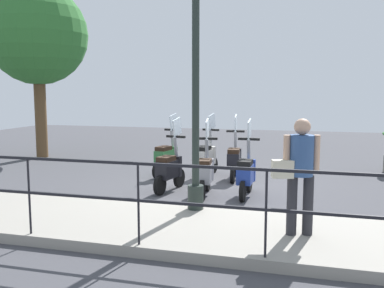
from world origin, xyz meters
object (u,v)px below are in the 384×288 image
lamp_post_near (196,88)px  scooter_near_0 (246,173)px  scooter_near_1 (205,172)px  scooter_far_0 (234,159)px  tree_large (37,36)px  scooter_far_2 (167,157)px  scooter_near_2 (170,168)px  scooter_far_1 (206,157)px  pedestrian_with_bag (300,168)px

lamp_post_near → scooter_near_0: (1.64, -0.61, -1.66)m
scooter_near_1 → lamp_post_near: bearing=-178.6°
scooter_far_0 → tree_large: bearing=69.6°
scooter_far_2 → scooter_near_2: bearing=-145.9°
scooter_near_0 → scooter_far_1: (1.84, 1.27, 0.00)m
pedestrian_with_bag → scooter_near_1: size_ratio=1.03×
tree_large → scooter_near_2: (-3.35, -5.38, -3.31)m
lamp_post_near → scooter_far_1: lamp_post_near is taller
tree_large → scooter_near_2: 7.15m
lamp_post_near → scooter_far_2: bearing=26.4°
scooter_far_0 → scooter_far_1: (0.24, 0.75, 0.00)m
scooter_near_2 → scooter_far_1: bearing=-0.2°
scooter_far_1 → lamp_post_near: bearing=-156.1°
scooter_near_0 → scooter_near_1: bearing=100.5°
scooter_near_0 → scooter_far_0: size_ratio=1.00×
lamp_post_near → scooter_near_2: (1.70, 1.01, -1.66)m
scooter_near_0 → scooter_far_2: bearing=55.5°
scooter_near_1 → scooter_far_2: size_ratio=1.00×
scooter_near_1 → scooter_far_1: 2.02m
scooter_near_1 → scooter_near_2: size_ratio=1.00×
scooter_near_2 → scooter_far_1: size_ratio=1.00×
scooter_near_2 → scooter_far_0: same height
pedestrian_with_bag → scooter_far_1: size_ratio=1.03×
tree_large → scooter_far_0: (-1.82, -6.49, -3.31)m
scooter_near_1 → scooter_far_2: (1.69, 1.38, 0.00)m
scooter_far_1 → scooter_near_1: bearing=-153.8°
scooter_near_2 → scooter_near_0: bearing=-81.0°
tree_large → scooter_near_0: tree_large is taller
lamp_post_near → scooter_near_0: lamp_post_near is taller
scooter_near_0 → tree_large: bearing=64.9°
scooter_far_1 → scooter_far_0: bearing=-94.6°
scooter_near_1 → pedestrian_with_bag: bearing=-147.8°
scooter_far_2 → tree_large: bearing=82.2°
tree_large → scooter_far_1: size_ratio=3.48×
tree_large → scooter_near_0: size_ratio=3.48×
scooter_near_1 → scooter_far_1: size_ratio=1.00×
lamp_post_near → scooter_far_0: 3.63m
tree_large → scooter_far_0: bearing=-105.6°
lamp_post_near → pedestrian_with_bag: size_ratio=2.82×
scooter_near_0 → pedestrian_with_bag: bearing=-156.1°
lamp_post_near → scooter_near_0: 2.41m
scooter_near_0 → scooter_far_1: same height
scooter_far_2 → scooter_far_0: bearing=-75.5°
lamp_post_near → scooter_far_1: size_ratio=2.91×
scooter_far_0 → pedestrian_with_bag: bearing=-163.7°
scooter_far_2 → scooter_near_0: bearing=-112.1°
lamp_post_near → scooter_far_0: bearing=-1.7°
tree_large → scooter_near_1: (-3.55, -6.19, -3.31)m
scooter_near_0 → scooter_far_0: same height
scooter_far_0 → scooter_far_2: size_ratio=1.00×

